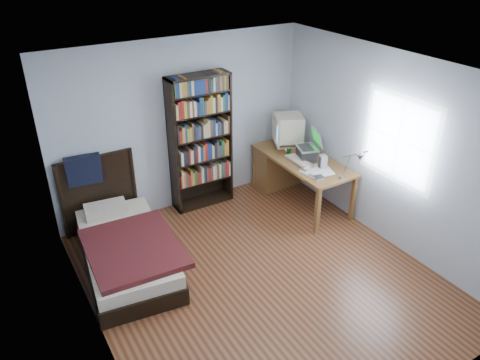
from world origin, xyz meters
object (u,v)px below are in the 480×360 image
at_px(keyboard, 299,161).
at_px(soda_can, 289,151).
at_px(desk_lamp, 357,159).
at_px(speaker, 323,162).
at_px(desk, 283,165).
at_px(laptop, 308,151).
at_px(bookshelf, 201,143).
at_px(bed, 123,245).
at_px(crt_monitor, 287,129).

distance_m(keyboard, soda_can, 0.29).
height_order(desk_lamp, speaker, desk_lamp).
xyz_separation_m(keyboard, soda_can, (0.02, 0.28, 0.04)).
xyz_separation_m(keyboard, speaker, (0.17, -0.32, 0.08)).
relative_size(desk, speaker, 8.61).
height_order(laptop, bookshelf, bookshelf).
relative_size(speaker, bookshelf, 0.10).
height_order(desk, laptop, laptop).
bearing_deg(bookshelf, soda_can, -23.10).
xyz_separation_m(soda_can, bookshelf, (-1.21, 0.52, 0.22)).
relative_size(speaker, bed, 0.09).
xyz_separation_m(soda_can, bed, (-2.72, -0.29, -0.53)).
bearing_deg(crt_monitor, bed, -168.93).
height_order(bookshelf, bed, bookshelf).
bearing_deg(desk, soda_can, -110.22).
height_order(crt_monitor, soda_can, crt_monitor).
xyz_separation_m(crt_monitor, keyboard, (-0.17, -0.56, -0.27)).
height_order(laptop, keyboard, laptop).
bearing_deg(crt_monitor, speaker, -90.41).
height_order(desk_lamp, keyboard, desk_lamp).
xyz_separation_m(speaker, bed, (-2.86, 0.32, -0.57)).
xyz_separation_m(desk, bookshelf, (-1.30, 0.27, 0.59)).
relative_size(crt_monitor, bed, 0.28).
height_order(desk_lamp, bookshelf, bookshelf).
bearing_deg(keyboard, soda_can, 86.43).
bearing_deg(laptop, speaker, -92.33).
xyz_separation_m(desk, crt_monitor, (0.06, 0.03, 0.60)).
bearing_deg(speaker, soda_can, 118.85).
height_order(soda_can, bed, bed).
bearing_deg(keyboard, crt_monitor, 73.13).
bearing_deg(crt_monitor, laptop, -89.08).
relative_size(keyboard, bed, 0.23).
distance_m(bookshelf, bed, 1.87).
bearing_deg(crt_monitor, keyboard, -107.09).
distance_m(speaker, soda_can, 0.63).
height_order(crt_monitor, bookshelf, bookshelf).
relative_size(laptop, keyboard, 0.95).
height_order(desk, desk_lamp, desk_lamp).
bearing_deg(desk_lamp, bookshelf, 124.22).
height_order(laptop, speaker, laptop).
distance_m(soda_can, bed, 2.78).
xyz_separation_m(speaker, soda_can, (-0.15, 0.61, -0.04)).
bearing_deg(bed, crt_monitor, 11.07).
bearing_deg(bookshelf, desk_lamp, -55.78).
height_order(desk, crt_monitor, crt_monitor).
xyz_separation_m(desk, laptop, (0.07, -0.49, 0.43)).
relative_size(desk, bed, 0.80).
bearing_deg(desk_lamp, desk, 88.65).
bearing_deg(speaker, bed, -171.16).
xyz_separation_m(desk_lamp, keyboard, (-0.07, 1.06, -0.45)).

